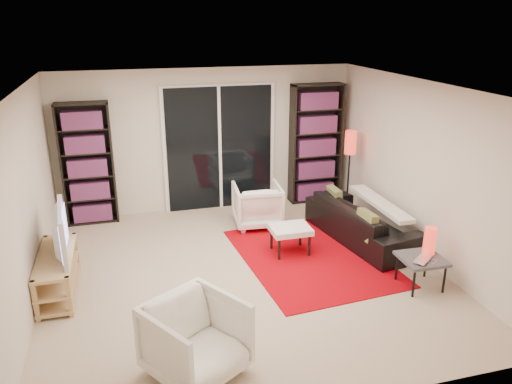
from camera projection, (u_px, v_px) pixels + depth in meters
floor at (244, 273)px, 6.55m from camera, size 5.00×5.00×0.00m
wall_back at (207, 140)px, 8.42m from camera, size 5.00×0.02×2.40m
wall_front at (320, 287)px, 3.88m from camera, size 5.00×0.02×2.40m
wall_left at (24, 206)px, 5.53m from camera, size 0.02×5.00×2.40m
wall_right at (421, 171)px, 6.78m from camera, size 0.02×5.00×2.40m
ceiling at (242, 88)px, 5.75m from camera, size 5.00×5.00×0.02m
sliding_door at (220, 149)px, 8.49m from camera, size 1.92×0.08×2.16m
bookshelf_left at (88, 164)px, 7.86m from camera, size 0.80×0.30×1.95m
bookshelf_right at (316, 144)px, 8.80m from camera, size 0.90×0.30×2.10m
tv_stand at (58, 272)px, 6.02m from camera, size 0.41×1.28×0.50m
tv at (53, 232)px, 5.85m from camera, size 0.23×1.02×0.58m
rug at (311, 257)px, 6.97m from camera, size 2.02×2.61×0.01m
sofa at (362, 221)px, 7.43m from camera, size 1.10×2.11×0.59m
armchair_back at (257, 205)px, 7.94m from camera, size 0.79×0.81×0.68m
armchair_front at (196, 339)px, 4.60m from camera, size 1.10×1.11×0.74m
ottoman at (290, 230)px, 6.99m from camera, size 0.55×0.45×0.40m
side_table at (422, 261)px, 6.11m from camera, size 0.53×0.53×0.40m
laptop at (427, 261)px, 5.99m from camera, size 0.40×0.38×0.03m
table_lamp at (430, 241)px, 6.15m from camera, size 0.15×0.15×0.34m
floor_lamp at (350, 151)px, 8.23m from camera, size 0.21×0.21×1.41m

